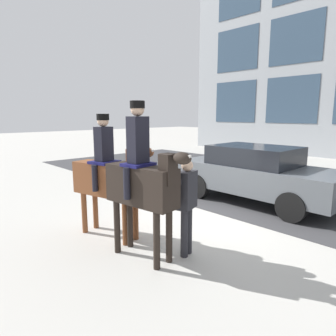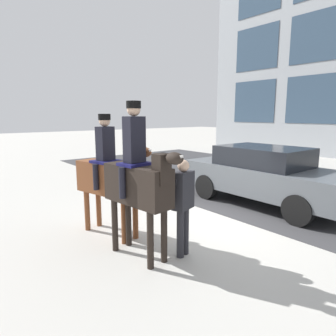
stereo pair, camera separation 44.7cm
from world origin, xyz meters
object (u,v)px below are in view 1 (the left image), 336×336
Objects in this scene: mounted_horse_lead at (109,176)px; pedestrian_bystander at (186,200)px; mounted_horse_companion at (143,181)px; street_car_near_lane at (256,173)px.

mounted_horse_lead is 1.45× the size of pedestrian_bystander.
pedestrian_bystander is at bearing 3.73° from mounted_horse_lead.
mounted_horse_companion is 1.56× the size of pedestrian_bystander.
mounted_horse_lead reaches higher than pedestrian_bystander.
street_car_near_lane is at bearing -94.23° from pedestrian_bystander.
street_car_near_lane is (0.71, 4.30, -0.41)m from mounted_horse_lead.
street_car_near_lane is (-0.47, 4.39, -0.52)m from mounted_horse_companion.
mounted_horse_companion is at bearing -83.94° from street_car_near_lane.
street_car_near_lane is (-0.89, 3.80, -0.17)m from pedestrian_bystander.
mounted_horse_companion is (1.18, -0.09, 0.11)m from mounted_horse_lead.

